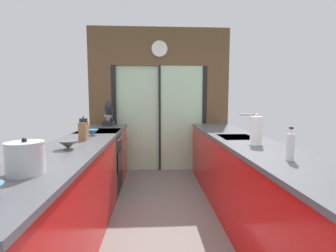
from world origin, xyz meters
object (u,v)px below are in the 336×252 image
at_px(stand_mixer, 109,116).
at_px(mixing_bowl_mid, 68,145).
at_px(oven_range, 100,162).
at_px(paper_towel_roll, 256,131).
at_px(soap_bottle, 290,146).
at_px(stock_pot, 25,158).
at_px(knife_block, 84,131).
at_px(mixing_bowl_far, 92,132).

bearing_deg(stand_mixer, mixing_bowl_mid, -90.00).
relative_size(oven_range, paper_towel_roll, 2.94).
xyz_separation_m(soap_bottle, paper_towel_roll, (0.00, 0.62, 0.03)).
height_order(stand_mixer, stock_pot, stand_mixer).
distance_m(mixing_bowl_mid, paper_towel_roll, 1.79).
distance_m(oven_range, mixing_bowl_mid, 1.45).
distance_m(knife_block, paper_towel_roll, 1.83).
xyz_separation_m(mixing_bowl_mid, knife_block, (0.00, 0.51, 0.06)).
height_order(mixing_bowl_mid, knife_block, knife_block).
height_order(oven_range, stock_pot, stock_pot).
bearing_deg(soap_bottle, paper_towel_roll, 90.00).
height_order(oven_range, mixing_bowl_far, mixing_bowl_far).
bearing_deg(oven_range, mixing_bowl_mid, -89.22).
height_order(stock_pot, soap_bottle, soap_bottle).
relative_size(mixing_bowl_far, soap_bottle, 0.64).
bearing_deg(paper_towel_roll, stock_pot, -154.32).
height_order(knife_block, paper_towel_roll, paper_towel_roll).
relative_size(oven_range, soap_bottle, 3.68).
distance_m(stand_mixer, soap_bottle, 3.13).
bearing_deg(mixing_bowl_far, stock_pot, -90.00).
bearing_deg(soap_bottle, mixing_bowl_mid, 163.79).
distance_m(stand_mixer, stock_pot, 2.81).
height_order(mixing_bowl_far, soap_bottle, soap_bottle).
bearing_deg(mixing_bowl_far, paper_towel_roll, -23.61).
bearing_deg(stand_mixer, knife_block, -90.00).
xyz_separation_m(stand_mixer, soap_bottle, (1.78, -2.58, -0.05)).
relative_size(mixing_bowl_far, knife_block, 0.61).
xyz_separation_m(oven_range, knife_block, (0.02, -0.85, 0.57)).
xyz_separation_m(mixing_bowl_far, stock_pot, (0.00, -1.63, 0.06)).
bearing_deg(oven_range, mixing_bowl_far, -87.79).
relative_size(knife_block, stand_mixer, 0.63).
height_order(stand_mixer, soap_bottle, stand_mixer).
height_order(knife_block, stand_mixer, stand_mixer).
relative_size(oven_range, mixing_bowl_mid, 5.13).
height_order(stock_pot, paper_towel_roll, paper_towel_roll).
distance_m(mixing_bowl_mid, stand_mixer, 2.06).
height_order(stand_mixer, paper_towel_roll, stand_mixer).
bearing_deg(mixing_bowl_mid, stand_mixer, 90.00).
relative_size(stock_pot, soap_bottle, 0.89).
xyz_separation_m(knife_block, soap_bottle, (1.78, -1.03, 0.00)).
xyz_separation_m(oven_range, mixing_bowl_far, (0.02, -0.48, 0.51)).
xyz_separation_m(mixing_bowl_mid, stand_mixer, (0.00, 2.06, 0.12)).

